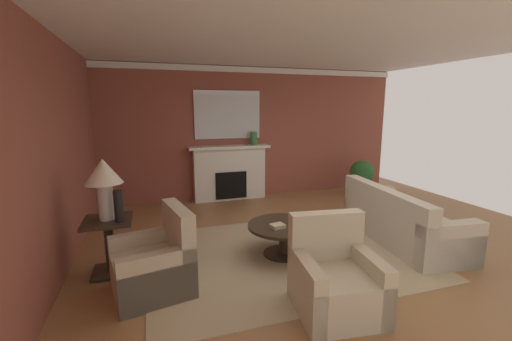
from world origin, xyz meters
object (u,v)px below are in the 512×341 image
(mantel_mirror, at_px, (228,115))
(armchair_near_window, at_px, (155,265))
(table_lamp, at_px, (104,177))
(armchair_facing_fireplace, at_px, (335,281))
(sofa, at_px, (400,222))
(vase_mantel_right, at_px, (254,138))
(potted_plant, at_px, (362,175))
(fireplace, at_px, (230,174))
(side_table, at_px, (109,242))
(vase_on_side_table, at_px, (119,206))
(coffee_table, at_px, (284,232))

(mantel_mirror, bearing_deg, armchair_near_window, -115.16)
(mantel_mirror, distance_m, table_lamp, 3.76)
(armchair_facing_fireplace, bearing_deg, sofa, 33.33)
(mantel_mirror, height_order, vase_mantel_right, mantel_mirror)
(table_lamp, bearing_deg, mantel_mirror, 53.32)
(vase_mantel_right, bearing_deg, potted_plant, -12.72)
(fireplace, height_order, armchair_near_window, fireplace)
(armchair_near_window, xyz_separation_m, side_table, (-0.53, 0.61, 0.09))
(vase_on_side_table, relative_size, potted_plant, 0.46)
(side_table, height_order, table_lamp, table_lamp)
(sofa, height_order, table_lamp, table_lamp)
(fireplace, height_order, vase_mantel_right, vase_mantel_right)
(vase_on_side_table, bearing_deg, armchair_facing_fireplace, -33.83)
(mantel_mirror, xyz_separation_m, armchair_facing_fireplace, (0.05, -4.50, -1.59))
(side_table, xyz_separation_m, vase_on_side_table, (0.15, -0.12, 0.49))
(sofa, distance_m, armchair_facing_fireplace, 2.28)
(mantel_mirror, distance_m, armchair_near_window, 4.26)
(vase_mantel_right, bearing_deg, sofa, -65.40)
(armchair_facing_fireplace, bearing_deg, potted_plant, 51.52)
(mantel_mirror, xyz_separation_m, side_table, (-2.21, -2.97, -1.49))
(fireplace, height_order, table_lamp, table_lamp)
(mantel_mirror, relative_size, coffee_table, 1.47)
(armchair_facing_fireplace, bearing_deg, coffee_table, 90.39)
(potted_plant, bearing_deg, armchair_facing_fireplace, -128.48)
(fireplace, bearing_deg, mantel_mirror, 90.00)
(armchair_facing_fireplace, distance_m, table_lamp, 2.88)
(table_lamp, distance_m, vase_on_side_table, 0.39)
(vase_mantel_right, relative_size, vase_on_side_table, 0.78)
(sofa, height_order, potted_plant, sofa)
(side_table, relative_size, table_lamp, 0.93)
(fireplace, xyz_separation_m, armchair_facing_fireplace, (0.05, -4.38, -0.27))
(fireplace, height_order, side_table, fireplace)
(armchair_near_window, distance_m, side_table, 0.81)
(fireplace, distance_m, armchair_facing_fireplace, 4.39)
(fireplace, relative_size, vase_mantel_right, 6.04)
(vase_on_side_table, xyz_separation_m, potted_plant, (5.10, 2.35, -0.40))
(fireplace, distance_m, sofa, 3.70)
(armchair_near_window, bearing_deg, coffee_table, 13.48)
(armchair_facing_fireplace, height_order, table_lamp, table_lamp)
(armchair_near_window, xyz_separation_m, armchair_facing_fireplace, (1.73, -0.92, 0.00))
(coffee_table, relative_size, vase_mantel_right, 3.36)
(sofa, relative_size, coffee_table, 2.18)
(armchair_near_window, relative_size, coffee_table, 0.95)
(side_table, bearing_deg, table_lamp, 180.00)
(mantel_mirror, bearing_deg, table_lamp, -126.68)
(sofa, bearing_deg, armchair_near_window, -174.79)
(table_lamp, distance_m, potted_plant, 5.75)
(fireplace, relative_size, table_lamp, 2.40)
(armchair_facing_fireplace, relative_size, potted_plant, 1.14)
(coffee_table, distance_m, vase_mantel_right, 3.21)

